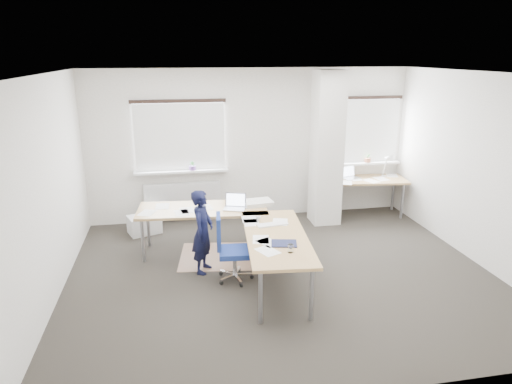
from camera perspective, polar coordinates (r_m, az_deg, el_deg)
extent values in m
plane|color=#2A2721|center=(6.69, 3.13, -10.16)|extent=(6.00, 6.00, 0.00)
cube|color=beige|center=(8.56, -0.67, 5.89)|extent=(6.00, 0.04, 2.80)
cube|color=beige|center=(3.94, 12.12, -8.14)|extent=(6.00, 0.04, 2.80)
cube|color=beige|center=(6.20, -24.68, -0.01)|extent=(0.04, 5.00, 2.80)
cube|color=beige|center=(7.47, 26.32, 2.46)|extent=(0.04, 5.00, 2.80)
cube|color=white|center=(5.96, 3.57, 14.58)|extent=(6.00, 5.00, 0.04)
cube|color=beige|center=(8.36, 8.84, 5.35)|extent=(0.50, 0.50, 2.78)
cube|color=white|center=(8.37, -9.51, 6.80)|extent=(1.60, 0.04, 1.20)
cube|color=white|center=(8.33, -9.50, 6.75)|extent=(1.60, 0.02, 1.20)
cube|color=white|center=(8.43, -9.29, 2.57)|extent=(1.70, 0.20, 0.04)
cube|color=white|center=(9.17, 13.78, 7.42)|extent=(1.20, 0.04, 1.20)
cube|color=white|center=(9.13, 13.89, 7.38)|extent=(1.20, 0.02, 1.20)
cube|color=white|center=(9.22, 13.69, 3.55)|extent=(1.30, 0.20, 0.04)
cube|color=white|center=(8.60, -9.13, -0.82)|extent=(1.40, 0.10, 0.60)
cylinder|color=#683E8A|center=(8.40, -7.94, 3.00)|extent=(0.12, 0.12, 0.08)
imported|color=#2B6D2F|center=(8.39, -7.95, 3.28)|extent=(0.09, 0.06, 0.17)
cylinder|color=#A75D40|center=(9.19, 13.77, 3.88)|extent=(0.12, 0.12, 0.08)
imported|color=#2B6D2F|center=(9.18, 13.79, 4.14)|extent=(0.09, 0.07, 0.17)
cube|color=#8C654C|center=(7.23, -4.46, -7.98)|extent=(1.37, 1.21, 0.01)
cube|color=white|center=(8.28, -13.78, -3.94)|extent=(0.62, 0.53, 0.32)
cube|color=olive|center=(7.16, -6.69, -2.18)|extent=(2.07, 0.99, 0.04)
cube|color=olive|center=(6.09, 2.55, -5.61)|extent=(0.99, 2.07, 0.04)
cylinder|color=gray|center=(7.10, -13.96, -5.92)|extent=(0.05, 0.05, 0.69)
cylinder|color=gray|center=(7.65, -13.32, -4.18)|extent=(0.05, 0.05, 0.69)
cylinder|color=gray|center=(7.59, 0.27, -3.86)|extent=(0.05, 0.05, 0.69)
cylinder|color=gray|center=(5.41, 0.56, -12.96)|extent=(0.05, 0.05, 0.69)
cylinder|color=gray|center=(5.50, 6.95, -12.59)|extent=(0.05, 0.05, 0.69)
cylinder|color=gray|center=(7.09, 3.96, -5.46)|extent=(0.05, 0.05, 0.69)
cube|color=#B7B7BC|center=(7.07, -2.71, -2.11)|extent=(0.39, 0.32, 0.01)
cube|color=#B7B7BC|center=(7.14, -2.55, -0.95)|extent=(0.33, 0.14, 0.22)
cube|color=silver|center=(7.14, -2.55, -0.95)|extent=(0.28, 0.12, 0.19)
cube|color=white|center=(6.42, 2.05, -4.07)|extent=(0.46, 0.20, 0.02)
cube|color=#141938|center=(5.82, 3.53, -6.43)|extent=(0.36, 0.30, 0.01)
cube|color=beige|center=(7.25, 0.23, -1.36)|extent=(0.48, 0.37, 0.07)
imported|color=white|center=(6.57, 0.29, -3.35)|extent=(0.08, 0.08, 0.07)
cylinder|color=silver|center=(5.58, 4.34, -7.02)|extent=(0.07, 0.07, 0.10)
cube|color=olive|center=(9.05, 13.92, 1.51)|extent=(1.47, 0.86, 0.04)
cylinder|color=gray|center=(8.76, 10.50, -1.28)|extent=(0.05, 0.05, 0.69)
cylinder|color=gray|center=(9.13, 17.81, -1.08)|extent=(0.05, 0.05, 0.69)
cylinder|color=gray|center=(9.22, 9.74, -0.31)|extent=(0.05, 0.05, 0.69)
cylinder|color=gray|center=(9.57, 16.74, -0.15)|extent=(0.05, 0.05, 0.69)
cube|color=#B7B7BC|center=(8.97, 11.81, 1.71)|extent=(0.39, 0.32, 0.01)
cube|color=#B7B7BC|center=(9.03, 11.38, 2.56)|extent=(0.33, 0.14, 0.22)
cube|color=silver|center=(9.03, 11.38, 2.56)|extent=(0.29, 0.12, 0.19)
cylinder|color=white|center=(9.27, 15.71, 1.93)|extent=(0.10, 0.10, 0.02)
cylinder|color=white|center=(9.22, 15.80, 3.07)|extent=(0.02, 0.16, 0.38)
cylinder|color=white|center=(9.07, 16.24, 4.23)|extent=(0.02, 0.29, 0.13)
cone|color=white|center=(8.95, 16.62, 3.91)|extent=(0.14, 0.16, 0.17)
cube|color=navy|center=(6.34, -2.70, -7.51)|extent=(0.46, 0.46, 0.07)
cube|color=navy|center=(6.21, -4.69, -4.94)|extent=(0.09, 0.37, 0.46)
cylinder|color=silver|center=(6.41, -2.68, -8.92)|extent=(0.06, 0.06, 0.31)
cylinder|color=black|center=(6.52, -0.52, -10.55)|extent=(0.06, 0.03, 0.06)
cylinder|color=black|center=(6.71, -2.11, -9.71)|extent=(0.05, 0.06, 0.06)
cylinder|color=black|center=(6.63, -4.40, -10.12)|extent=(0.06, 0.06, 0.06)
cylinder|color=black|center=(6.38, -4.35, -11.26)|extent=(0.06, 0.05, 0.06)
cylinder|color=black|center=(6.31, -1.87, -11.56)|extent=(0.04, 0.06, 0.06)
imported|color=black|center=(6.55, -6.69, -4.94)|extent=(0.44, 0.53, 1.23)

